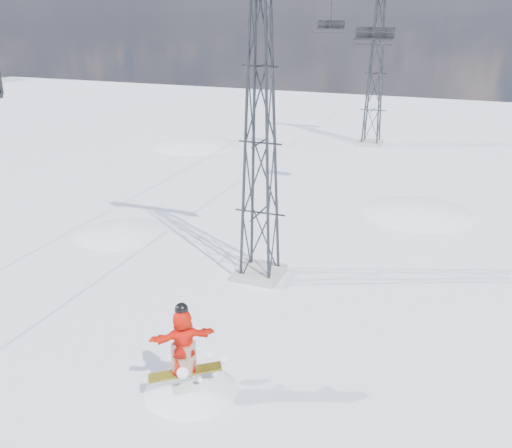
% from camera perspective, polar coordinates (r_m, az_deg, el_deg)
% --- Properties ---
extents(ground, '(120.00, 120.00, 0.00)m').
position_cam_1_polar(ground, '(17.36, -11.85, -15.69)').
color(ground, white).
rests_on(ground, ground).
extents(snow_terrain, '(39.00, 37.00, 22.00)m').
position_cam_1_polar(snow_terrain, '(40.35, -0.52, -8.47)').
color(snow_terrain, white).
rests_on(snow_terrain, ground).
extents(lift_tower_near, '(5.20, 1.80, 11.43)m').
position_cam_1_polar(lift_tower_near, '(21.33, 0.41, 8.04)').
color(lift_tower_near, '#999999').
rests_on(lift_tower_near, ground).
extents(lift_tower_far, '(5.20, 1.80, 11.43)m').
position_cam_1_polar(lift_tower_far, '(45.33, 11.85, 14.49)').
color(lift_tower_far, '#999999').
rests_on(lift_tower_far, ground).
extents(snowboarder_jump, '(4.40, 4.40, 6.90)m').
position_cam_1_polar(snowboarder_jump, '(18.00, -6.30, -20.30)').
color(snowboarder_jump, white).
rests_on(snowboarder_jump, ground).
extents(lift_chair_mid, '(1.95, 0.56, 2.41)m').
position_cam_1_polar(lift_chair_mid, '(30.27, 11.76, 18.05)').
color(lift_chair_mid, black).
rests_on(lift_chair_mid, ground).
extents(lift_chair_far, '(1.81, 0.52, 2.25)m').
position_cam_1_polar(lift_chair_far, '(39.87, 7.49, 19.08)').
color(lift_chair_far, black).
rests_on(lift_chair_far, ground).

